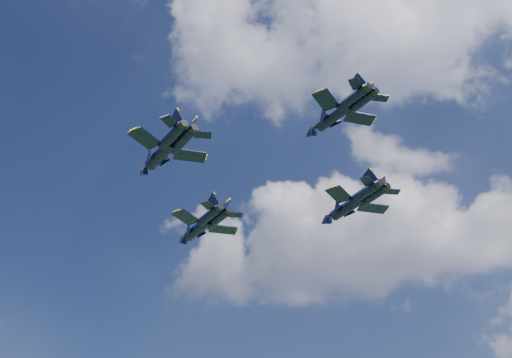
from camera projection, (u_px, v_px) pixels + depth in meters
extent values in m
cylinder|color=black|center=(199.00, 228.00, 117.76)|extent=(9.09, 7.37, 1.96)
cone|color=black|center=(182.00, 242.00, 122.08)|extent=(3.38, 3.17, 1.85)
ellipsoid|color=brown|center=(189.00, 233.00, 120.55)|extent=(3.15, 2.70, 0.89)
cube|color=black|center=(186.00, 217.00, 114.42)|extent=(3.98, 5.56, 0.20)
cube|color=black|center=(223.00, 230.00, 118.12)|extent=(5.76, 5.06, 0.20)
cube|color=black|center=(208.00, 205.00, 110.98)|extent=(1.99, 2.82, 0.15)
cube|color=black|center=(235.00, 215.00, 113.66)|extent=(3.07, 2.61, 0.15)
cube|color=black|center=(213.00, 203.00, 113.20)|extent=(3.03, 1.89, 3.28)
cube|color=black|center=(225.00, 207.00, 114.33)|extent=(2.24, 2.52, 3.28)
cylinder|color=black|center=(161.00, 154.00, 95.60)|extent=(8.64, 6.98, 1.86)
cone|color=black|center=(143.00, 173.00, 99.70)|extent=(3.21, 3.01, 1.76)
ellipsoid|color=brown|center=(151.00, 162.00, 98.25)|extent=(2.99, 2.56, 0.85)
cube|color=black|center=(145.00, 138.00, 92.43)|extent=(3.76, 5.27, 0.19)
cube|color=black|center=(190.00, 156.00, 95.95)|extent=(5.47, 4.81, 0.19)
cube|color=black|center=(169.00, 121.00, 89.18)|extent=(1.88, 2.68, 0.14)
cube|color=black|center=(203.00, 135.00, 91.72)|extent=(2.91, 2.49, 0.14)
cube|color=black|center=(177.00, 120.00, 91.28)|extent=(2.88, 1.80, 3.12)
cube|color=black|center=(191.00, 126.00, 92.36)|extent=(2.13, 2.39, 3.12)
cylinder|color=black|center=(348.00, 207.00, 112.36)|extent=(9.09, 7.38, 1.96)
cone|color=black|center=(325.00, 222.00, 116.68)|extent=(3.39, 3.17, 1.86)
ellipsoid|color=brown|center=(334.00, 213.00, 115.15)|extent=(3.15, 2.71, 0.90)
cube|color=black|center=(339.00, 194.00, 109.02)|extent=(3.98, 5.56, 0.20)
cube|color=black|center=(373.00, 208.00, 112.72)|extent=(5.76, 5.06, 0.20)
cube|color=black|center=(367.00, 181.00, 105.58)|extent=(1.99, 2.83, 0.15)
cube|color=black|center=(392.00, 192.00, 108.25)|extent=(3.07, 2.62, 0.15)
cube|color=black|center=(370.00, 179.00, 107.80)|extent=(3.03, 1.90, 3.29)
cube|color=black|center=(380.00, 183.00, 108.93)|extent=(2.24, 2.52, 3.29)
cylinder|color=black|center=(334.00, 116.00, 92.38)|extent=(7.87, 5.99, 1.67)
cone|color=black|center=(310.00, 134.00, 95.92)|extent=(2.88, 2.64, 1.57)
ellipsoid|color=brown|center=(320.00, 124.00, 94.68)|extent=(2.71, 2.22, 0.76)
cube|color=black|center=(326.00, 100.00, 89.48)|extent=(3.21, 4.65, 0.17)
cube|color=black|center=(360.00, 118.00, 92.83)|extent=(4.87, 4.40, 0.17)
cube|color=black|center=(355.00, 84.00, 86.70)|extent=(1.59, 2.34, 0.13)
cube|color=black|center=(380.00, 98.00, 89.12)|extent=(2.62, 2.28, 0.13)
cube|color=black|center=(358.00, 84.00, 88.61)|extent=(2.62, 1.59, 2.79)
cube|color=black|center=(368.00, 90.00, 89.64)|extent=(1.99, 2.05, 2.79)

